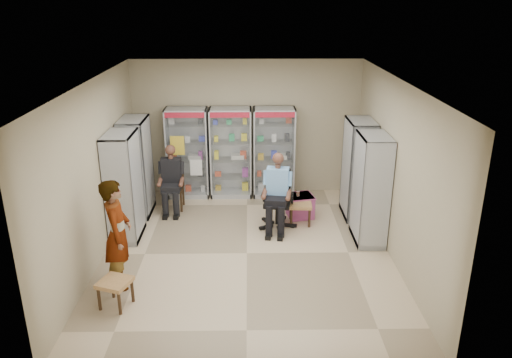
{
  "coord_description": "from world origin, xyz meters",
  "views": [
    {
      "loc": [
        0.04,
        -7.78,
        4.28
      ],
      "look_at": [
        0.17,
        0.7,
        1.14
      ],
      "focal_mm": 35.0,
      "sensor_mm": 36.0,
      "label": 1
    }
  ],
  "objects_px": {
    "pink_trunk": "(300,206)",
    "cabinet_right_far": "(358,169)",
    "wooden_chair": "(173,188)",
    "cabinet_right_near": "(371,189)",
    "office_chair": "(277,200)",
    "cabinet_left_near": "(124,187)",
    "woven_stool_b": "(116,293)",
    "cabinet_back_left": "(188,153)",
    "woven_stool_a": "(300,213)",
    "cabinet_back_mid": "(231,153)",
    "standing_man": "(118,234)",
    "cabinet_left_far": "(137,167)",
    "seated_shopkeeper": "(278,194)",
    "cabinet_back_right": "(274,153)"
  },
  "relations": [
    {
      "from": "cabinet_right_near",
      "to": "woven_stool_b",
      "type": "bearing_deg",
      "value": 116.31
    },
    {
      "from": "cabinet_left_far",
      "to": "standing_man",
      "type": "height_order",
      "value": "cabinet_left_far"
    },
    {
      "from": "cabinet_back_mid",
      "to": "seated_shopkeeper",
      "type": "height_order",
      "value": "cabinet_back_mid"
    },
    {
      "from": "cabinet_right_far",
      "to": "cabinet_left_far",
      "type": "distance_m",
      "value": 4.46
    },
    {
      "from": "cabinet_back_right",
      "to": "cabinet_right_near",
      "type": "xyz_separation_m",
      "value": [
        1.63,
        -2.23,
        0.0
      ]
    },
    {
      "from": "cabinet_back_mid",
      "to": "cabinet_left_far",
      "type": "distance_m",
      "value": 2.1
    },
    {
      "from": "wooden_chair",
      "to": "woven_stool_b",
      "type": "distance_m",
      "value": 3.57
    },
    {
      "from": "standing_man",
      "to": "cabinet_back_left",
      "type": "bearing_deg",
      "value": -16.82
    },
    {
      "from": "cabinet_back_mid",
      "to": "woven_stool_b",
      "type": "height_order",
      "value": "cabinet_back_mid"
    },
    {
      "from": "woven_stool_b",
      "to": "cabinet_right_near",
      "type": "bearing_deg",
      "value": 26.31
    },
    {
      "from": "woven_stool_b",
      "to": "woven_stool_a",
      "type": "bearing_deg",
      "value": 43.1
    },
    {
      "from": "cabinet_back_right",
      "to": "standing_man",
      "type": "distance_m",
      "value": 4.49
    },
    {
      "from": "pink_trunk",
      "to": "woven_stool_a",
      "type": "relative_size",
      "value": 1.09
    },
    {
      "from": "cabinet_left_near",
      "to": "cabinet_back_mid",
      "type": "bearing_deg",
      "value": 137.2
    },
    {
      "from": "pink_trunk",
      "to": "cabinet_right_far",
      "type": "bearing_deg",
      "value": 3.02
    },
    {
      "from": "cabinet_left_near",
      "to": "woven_stool_a",
      "type": "xyz_separation_m",
      "value": [
        3.28,
        0.52,
        -0.78
      ]
    },
    {
      "from": "cabinet_right_near",
      "to": "office_chair",
      "type": "xyz_separation_m",
      "value": [
        -1.64,
        0.57,
        -0.44
      ]
    },
    {
      "from": "cabinet_back_mid",
      "to": "woven_stool_b",
      "type": "xyz_separation_m",
      "value": [
        -1.55,
        -4.27,
        -0.79
      ]
    },
    {
      "from": "standing_man",
      "to": "cabinet_left_near",
      "type": "bearing_deg",
      "value": 2.73
    },
    {
      "from": "cabinet_back_right",
      "to": "cabinet_right_far",
      "type": "distance_m",
      "value": 1.98
    },
    {
      "from": "cabinet_left_near",
      "to": "pink_trunk",
      "type": "xyz_separation_m",
      "value": [
        3.32,
        0.84,
        -0.77
      ]
    },
    {
      "from": "cabinet_left_far",
      "to": "woven_stool_a",
      "type": "xyz_separation_m",
      "value": [
        3.28,
        -0.58,
        -0.78
      ]
    },
    {
      "from": "wooden_chair",
      "to": "woven_stool_b",
      "type": "xyz_separation_m",
      "value": [
        -0.35,
        -3.54,
        -0.26
      ]
    },
    {
      "from": "cabinet_left_far",
      "to": "woven_stool_a",
      "type": "height_order",
      "value": "cabinet_left_far"
    },
    {
      "from": "wooden_chair",
      "to": "woven_stool_b",
      "type": "height_order",
      "value": "wooden_chair"
    },
    {
      "from": "seated_shopkeeper",
      "to": "standing_man",
      "type": "xyz_separation_m",
      "value": [
        -2.54,
        -1.98,
        0.16
      ]
    },
    {
      "from": "cabinet_left_far",
      "to": "seated_shopkeeper",
      "type": "relative_size",
      "value": 1.39
    },
    {
      "from": "wooden_chair",
      "to": "pink_trunk",
      "type": "xyz_separation_m",
      "value": [
        2.64,
        -0.46,
        -0.24
      ]
    },
    {
      "from": "wooden_chair",
      "to": "seated_shopkeeper",
      "type": "xyz_separation_m",
      "value": [
        2.14,
        -0.98,
        0.25
      ]
    },
    {
      "from": "office_chair",
      "to": "cabinet_right_far",
      "type": "bearing_deg",
      "value": 27.44
    },
    {
      "from": "cabinet_right_near",
      "to": "office_chair",
      "type": "distance_m",
      "value": 1.79
    },
    {
      "from": "cabinet_back_left",
      "to": "cabinet_left_far",
      "type": "xyz_separation_m",
      "value": [
        -0.93,
        -0.93,
        0.0
      ]
    },
    {
      "from": "cabinet_back_left",
      "to": "seated_shopkeeper",
      "type": "bearing_deg",
      "value": -42.17
    },
    {
      "from": "cabinet_left_near",
      "to": "wooden_chair",
      "type": "distance_m",
      "value": 1.56
    },
    {
      "from": "woven_stool_b",
      "to": "cabinet_back_left",
      "type": "bearing_deg",
      "value": 82.01
    },
    {
      "from": "seated_shopkeeper",
      "to": "wooden_chair",
      "type": "bearing_deg",
      "value": 164.79
    },
    {
      "from": "pink_trunk",
      "to": "woven_stool_b",
      "type": "height_order",
      "value": "pink_trunk"
    },
    {
      "from": "cabinet_right_near",
      "to": "cabinet_left_far",
      "type": "bearing_deg",
      "value": 73.75
    },
    {
      "from": "cabinet_back_left",
      "to": "wooden_chair",
      "type": "distance_m",
      "value": 0.94
    },
    {
      "from": "woven_stool_b",
      "to": "standing_man",
      "type": "xyz_separation_m",
      "value": [
        -0.05,
        0.58,
        0.66
      ]
    },
    {
      "from": "pink_trunk",
      "to": "standing_man",
      "type": "distance_m",
      "value": 3.99
    },
    {
      "from": "cabinet_back_left",
      "to": "cabinet_left_near",
      "type": "bearing_deg",
      "value": -114.61
    },
    {
      "from": "cabinet_left_near",
      "to": "wooden_chair",
      "type": "xyz_separation_m",
      "value": [
        0.68,
        1.3,
        -0.53
      ]
    },
    {
      "from": "cabinet_back_mid",
      "to": "cabinet_right_far",
      "type": "distance_m",
      "value": 2.82
    },
    {
      "from": "cabinet_back_mid",
      "to": "standing_man",
      "type": "relative_size",
      "value": 1.14
    },
    {
      "from": "standing_man",
      "to": "cabinet_back_mid",
      "type": "bearing_deg",
      "value": -30.26
    },
    {
      "from": "cabinet_back_left",
      "to": "woven_stool_a",
      "type": "xyz_separation_m",
      "value": [
        2.35,
        -1.51,
        -0.78
      ]
    },
    {
      "from": "cabinet_right_near",
      "to": "wooden_chair",
      "type": "distance_m",
      "value": 4.1
    },
    {
      "from": "cabinet_back_mid",
      "to": "cabinet_back_left",
      "type": "bearing_deg",
      "value": 180.0
    },
    {
      "from": "cabinet_back_right",
      "to": "woven_stool_a",
      "type": "xyz_separation_m",
      "value": [
        0.45,
        -1.51,
        -0.78
      ]
    }
  ]
}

